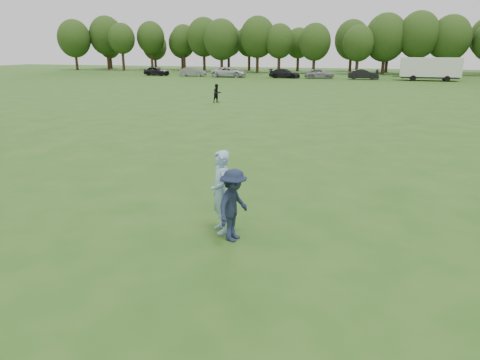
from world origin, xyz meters
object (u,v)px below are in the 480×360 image
(player_far_a, at_px, (217,93))
(car_e, at_px, (319,73))
(player_far_d, at_px, (377,74))
(car_d, at_px, (285,73))
(car_c, at_px, (229,72))
(car_f, at_px, (363,74))
(thrower, at_px, (221,192))
(defender, at_px, (234,205))
(car_b, at_px, (193,72))
(cargo_trailer, at_px, (430,68))
(car_a, at_px, (157,71))

(player_far_a, bearing_deg, car_e, 29.31)
(player_far_d, relative_size, car_d, 0.31)
(car_c, relative_size, car_f, 1.27)
(thrower, xyz_separation_m, defender, (0.45, -0.38, -0.15))
(defender, bearing_deg, thrower, 60.37)
(car_e, height_order, car_f, car_e)
(player_far_d, xyz_separation_m, car_b, (-29.41, -1.08, -0.02))
(car_c, bearing_deg, defender, -164.26)
(player_far_a, bearing_deg, thrower, -123.22)
(thrower, relative_size, car_d, 0.42)
(defender, distance_m, cargo_trailer, 59.88)
(car_a, bearing_deg, cargo_trailer, -81.77)
(car_d, distance_m, cargo_trailer, 20.99)
(car_b, relative_size, car_c, 0.78)
(car_e, xyz_separation_m, cargo_trailer, (15.64, -0.34, 1.02))
(player_far_a, relative_size, car_d, 0.32)
(car_a, distance_m, car_b, 6.66)
(thrower, distance_m, car_b, 64.08)
(car_a, xyz_separation_m, car_f, (34.11, 0.71, -0.03))
(player_far_a, relative_size, car_e, 0.34)
(thrower, height_order, car_e, thrower)
(car_a, bearing_deg, thrower, -142.77)
(car_c, height_order, car_e, car_c)
(player_far_d, relative_size, car_f, 0.34)
(defender, distance_m, car_b, 64.61)
(car_d, bearing_deg, player_far_a, -176.16)
(car_a, height_order, car_c, car_c)
(thrower, xyz_separation_m, car_e, (-5.70, 59.08, -0.26))
(car_a, relative_size, car_d, 0.93)
(car_c, relative_size, car_d, 1.17)
(car_f, xyz_separation_m, cargo_trailer, (9.09, -0.13, 1.04))
(player_far_d, bearing_deg, car_f, 168.49)
(car_b, height_order, car_d, car_b)
(car_b, distance_m, car_f, 27.46)
(defender, relative_size, car_a, 0.38)
(player_far_a, bearing_deg, car_f, 18.70)
(defender, distance_m, player_far_d, 59.80)
(car_b, relative_size, car_f, 0.99)
(thrower, bearing_deg, car_d, 155.35)
(player_far_a, distance_m, car_e, 34.34)
(player_far_d, bearing_deg, car_d, 157.42)
(car_a, distance_m, car_d, 22.24)
(car_a, bearing_deg, car_e, -80.62)
(car_c, bearing_deg, player_far_d, -90.20)
(car_f, bearing_deg, player_far_a, 157.18)
(player_far_a, height_order, car_e, player_far_a)
(defender, relative_size, car_e, 0.39)
(car_c, height_order, car_f, car_c)
(car_a, bearing_deg, defender, -142.59)
(car_b, bearing_deg, player_far_d, -93.07)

